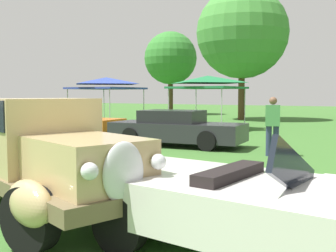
% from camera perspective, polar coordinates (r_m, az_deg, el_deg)
% --- Properties ---
extents(ground_plane, '(120.00, 120.00, 0.00)m').
position_cam_1_polar(ground_plane, '(6.48, -20.24, -11.57)').
color(ground_plane, '#386628').
extents(feature_pickup_truck, '(4.67, 2.76, 1.70)m').
position_cam_1_polar(feature_pickup_truck, '(6.25, -17.47, -3.94)').
color(feature_pickup_truck, brown).
rests_on(feature_pickup_truck, ground_plane).
extents(neighbor_convertible, '(4.65, 2.04, 1.40)m').
position_cam_1_polar(neighbor_convertible, '(4.42, 15.18, -11.17)').
color(neighbor_convertible, silver).
rests_on(neighbor_convertible, ground_plane).
extents(show_car_burgundy, '(4.16, 2.52, 1.22)m').
position_cam_1_polar(show_car_burgundy, '(21.06, -19.59, 1.03)').
color(show_car_burgundy, maroon).
rests_on(show_car_burgundy, ground_plane).
extents(show_car_orange, '(4.73, 2.21, 1.22)m').
position_cam_1_polar(show_car_orange, '(17.10, -14.00, 0.43)').
color(show_car_orange, orange).
rests_on(show_car_orange, ground_plane).
extents(show_car_charcoal, '(4.72, 2.23, 1.22)m').
position_cam_1_polar(show_car_charcoal, '(13.86, 1.09, -0.35)').
color(show_car_charcoal, '#28282D').
rests_on(show_car_charcoal, ground_plane).
extents(spectator_near_truck, '(0.45, 0.34, 1.69)m').
position_cam_1_polar(spectator_near_truck, '(11.94, 14.44, 0.25)').
color(spectator_near_truck, '#283351').
rests_on(spectator_near_truck, ground_plane).
extents(canopy_tent_left_field, '(3.33, 3.33, 2.71)m').
position_cam_1_polar(canopy_tent_left_field, '(23.09, -8.64, 6.04)').
color(canopy_tent_left_field, '#B7B7BC').
rests_on(canopy_tent_left_field, ground_plane).
extents(canopy_tent_center_field, '(3.20, 3.20, 2.71)m').
position_cam_1_polar(canopy_tent_center_field, '(20.83, 5.58, 6.25)').
color(canopy_tent_center_field, '#B7B7BC').
rests_on(canopy_tent_center_field, ground_plane).
extents(treeline_far_left, '(4.61, 4.61, 7.25)m').
position_cam_1_polar(treeline_far_left, '(36.23, 0.36, 9.45)').
color(treeline_far_left, '#47331E').
rests_on(treeline_far_left, ground_plane).
extents(treeline_mid_left, '(6.28, 6.28, 9.13)m').
position_cam_1_polar(treeline_mid_left, '(29.12, 10.35, 12.69)').
color(treeline_mid_left, '#47331E').
rests_on(treeline_mid_left, ground_plane).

